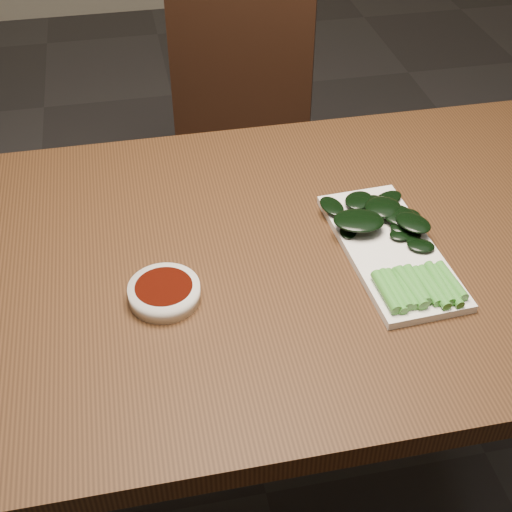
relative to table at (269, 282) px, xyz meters
name	(u,v)px	position (x,y,z in m)	size (l,w,h in m)	color
ground	(266,493)	(0.00, 0.00, -0.68)	(6.00, 6.00, 0.00)	#2B2929
table	(269,282)	(0.00, 0.00, 0.00)	(1.40, 0.80, 0.75)	#3E2411
chair_far	(236,146)	(0.07, 0.75, -0.19)	(0.49, 0.49, 0.89)	black
sauce_bowl	(164,292)	(-0.18, -0.08, 0.09)	(0.11, 0.11, 0.03)	white
serving_plate	(390,250)	(0.19, -0.05, 0.08)	(0.16, 0.34, 0.01)	white
gai_lan	(395,239)	(0.20, -0.04, 0.10)	(0.18, 0.32, 0.03)	green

